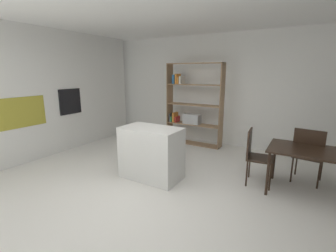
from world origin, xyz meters
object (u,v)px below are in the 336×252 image
(built_in_oven, at_px, (70,101))
(kitchen_island, at_px, (151,153))
(dining_chair_far, at_px, (308,152))
(dining_chair_island_side, at_px, (255,152))
(dining_table, at_px, (310,154))
(open_bookshelf, at_px, (190,108))

(built_in_oven, distance_m, kitchen_island, 2.79)
(kitchen_island, relative_size, dining_chair_far, 1.09)
(built_in_oven, distance_m, dining_chair_island_side, 4.36)
(built_in_oven, xyz_separation_m, dining_chair_far, (5.08, 0.77, -0.61))
(built_in_oven, distance_m, dining_table, 5.13)
(built_in_oven, distance_m, open_bookshelf, 3.01)
(built_in_oven, height_order, open_bookshelf, open_bookshelf)
(dining_table, bearing_deg, dining_chair_far, 91.80)
(kitchen_island, distance_m, dining_chair_island_side, 1.79)
(open_bookshelf, xyz_separation_m, dining_table, (2.77, -1.55, -0.29))
(built_in_oven, height_order, dining_chair_far, built_in_oven)
(dining_chair_island_side, xyz_separation_m, dining_chair_far, (0.78, 0.43, 0.02))
(built_in_oven, height_order, dining_table, built_in_oven)
(open_bookshelf, height_order, dining_chair_island_side, open_bookshelf)
(kitchen_island, xyz_separation_m, dining_chair_far, (2.41, 1.16, 0.11))
(dining_chair_far, bearing_deg, built_in_oven, 15.65)
(kitchen_island, bearing_deg, dining_chair_far, 25.69)
(kitchen_island, xyz_separation_m, dining_chair_island_side, (1.63, 0.73, 0.09))
(dining_table, xyz_separation_m, dining_chair_island_side, (-0.80, -0.01, -0.10))
(open_bookshelf, xyz_separation_m, dining_chair_far, (2.76, -1.13, -0.37))
(kitchen_island, height_order, open_bookshelf, open_bookshelf)
(dining_table, distance_m, dining_chair_island_side, 0.80)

